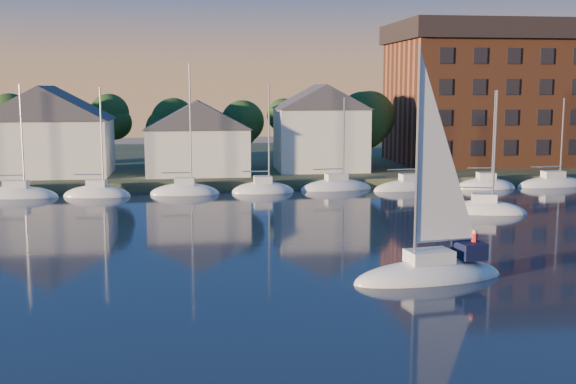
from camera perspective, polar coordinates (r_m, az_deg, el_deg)
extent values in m
cube|color=#363F25|center=(98.37, -3.67, 2.17)|extent=(160.00, 50.00, 2.00)
cube|color=brown|center=(75.61, -2.50, 0.32)|extent=(120.00, 3.00, 1.00)
cube|color=white|center=(82.33, -18.36, 3.36)|extent=(13.00, 9.00, 6.00)
cube|color=white|center=(79.90, -7.12, 3.22)|extent=(11.00, 8.00, 5.00)
cube|color=white|center=(83.08, 2.58, 4.16)|extent=(10.00, 8.00, 7.00)
cube|color=brown|center=(96.51, 17.44, 6.75)|extent=(30.00, 16.00, 15.00)
cube|color=black|center=(96.72, 17.67, 11.90)|extent=(31.00, 17.00, 2.40)
cylinder|color=#372519|center=(88.14, -20.27, 2.75)|extent=(0.50, 0.50, 3.50)
sphere|color=#1E3C15|center=(87.85, -20.42, 5.64)|extent=(5.40, 5.40, 5.40)
cylinder|color=#372519|center=(86.72, -15.11, 2.90)|extent=(0.50, 0.50, 3.50)
sphere|color=#1E3C15|center=(86.43, -15.22, 5.83)|extent=(5.40, 5.40, 5.40)
cylinder|color=#372519|center=(86.02, -9.81, 3.02)|extent=(0.50, 0.50, 3.50)
sphere|color=#1E3C15|center=(85.73, -9.89, 5.98)|extent=(5.40, 5.40, 5.40)
cylinder|color=#372519|center=(86.06, -4.48, 3.12)|extent=(0.50, 0.50, 3.50)
sphere|color=#1E3C15|center=(85.77, -4.51, 6.08)|extent=(5.40, 5.40, 5.40)
cylinder|color=#372519|center=(86.85, 0.81, 3.19)|extent=(0.50, 0.50, 3.50)
sphere|color=#1E3C15|center=(86.56, 0.81, 6.13)|extent=(5.40, 5.40, 5.40)
cylinder|color=#372519|center=(88.35, 5.96, 3.23)|extent=(0.50, 0.50, 3.50)
sphere|color=#1E3C15|center=(88.07, 6.00, 6.12)|extent=(5.40, 5.40, 5.40)
cylinder|color=#372519|center=(90.54, 10.90, 3.25)|extent=(0.50, 0.50, 3.50)
sphere|color=#1E3C15|center=(90.26, 10.97, 6.07)|extent=(5.40, 5.40, 5.40)
cylinder|color=#372519|center=(93.36, 15.57, 3.25)|extent=(0.50, 0.50, 3.50)
sphere|color=#1E3C15|center=(93.10, 15.68, 5.97)|extent=(5.40, 5.40, 5.40)
cylinder|color=#372519|center=(96.77, 19.94, 3.22)|extent=(0.50, 0.50, 3.50)
sphere|color=#1E3C15|center=(96.51, 20.07, 5.85)|extent=(5.40, 5.40, 5.40)
ellipsoid|color=silver|center=(74.46, -21.01, -0.36)|extent=(7.50, 2.40, 2.20)
cube|color=white|center=(74.28, -21.07, 0.63)|extent=(2.10, 1.32, 0.70)
cylinder|color=#A5A8AD|center=(73.67, -20.69, 4.23)|extent=(0.16, 0.16, 10.00)
cylinder|color=#A5A8AD|center=(74.38, -21.72, 1.27)|extent=(3.15, 0.12, 0.12)
ellipsoid|color=silver|center=(72.99, -14.90, -0.25)|extent=(7.50, 2.40, 2.20)
cube|color=white|center=(72.81, -14.94, 0.76)|extent=(2.10, 1.32, 0.70)
cylinder|color=#A5A8AD|center=(72.27, -14.49, 4.43)|extent=(0.16, 0.16, 10.00)
cylinder|color=#A5A8AD|center=(72.82, -15.61, 1.41)|extent=(3.15, 0.12, 0.12)
ellipsoid|color=silver|center=(72.38, -8.61, -0.13)|extent=(7.50, 2.40, 2.20)
cube|color=white|center=(72.20, -8.63, 0.89)|extent=(2.10, 1.32, 0.70)
cylinder|color=#A5A8AD|center=(71.74, -8.11, 4.59)|extent=(0.16, 0.16, 10.00)
cylinder|color=#A5A8AD|center=(72.12, -9.30, 1.55)|extent=(3.15, 0.12, 0.12)
ellipsoid|color=silver|center=(72.65, -2.29, -0.01)|extent=(7.50, 2.40, 2.20)
cube|color=white|center=(72.48, -2.30, 1.01)|extent=(2.10, 1.32, 0.70)
cylinder|color=#A5A8AD|center=(72.10, -1.72, 4.68)|extent=(0.16, 0.16, 10.00)
cylinder|color=#A5A8AD|center=(72.30, -2.95, 1.66)|extent=(3.15, 0.12, 0.12)
ellipsoid|color=silver|center=(73.80, 3.91, 0.11)|extent=(7.50, 2.40, 2.20)
cube|color=white|center=(73.62, 3.92, 1.11)|extent=(2.10, 1.32, 0.70)
cylinder|color=#A5A8AD|center=(73.34, 4.53, 4.72)|extent=(0.16, 0.16, 10.00)
cylinder|color=#A5A8AD|center=(73.36, 3.29, 1.76)|extent=(3.15, 0.12, 0.12)
ellipsoid|color=silver|center=(75.77, 9.85, 0.22)|extent=(7.50, 2.40, 2.20)
cube|color=white|center=(75.60, 9.87, 1.19)|extent=(2.10, 1.32, 0.70)
cylinder|color=#A5A8AD|center=(75.40, 10.51, 4.71)|extent=(0.16, 0.16, 10.00)
cylinder|color=#A5A8AD|center=(75.26, 9.29, 1.83)|extent=(3.15, 0.12, 0.12)
ellipsoid|color=silver|center=(78.52, 15.43, 0.32)|extent=(7.50, 2.40, 2.20)
cube|color=white|center=(78.35, 15.47, 1.26)|extent=(2.10, 1.32, 0.70)
cylinder|color=#A5A8AD|center=(78.24, 16.11, 4.65)|extent=(0.16, 0.16, 10.00)
cylinder|color=#A5A8AD|center=(77.94, 14.93, 1.88)|extent=(3.15, 0.12, 0.12)
ellipsoid|color=silver|center=(81.95, 20.59, 0.41)|extent=(7.50, 2.40, 2.20)
cube|color=white|center=(81.80, 20.64, 1.31)|extent=(2.10, 1.32, 0.70)
cylinder|color=#A5A8AD|center=(81.76, 21.27, 4.55)|extent=(0.16, 0.16, 10.00)
cylinder|color=#A5A8AD|center=(81.32, 20.16, 1.90)|extent=(3.15, 0.12, 0.12)
ellipsoid|color=silver|center=(40.81, 11.04, -6.79)|extent=(9.18, 4.19, 2.20)
cube|color=white|center=(40.50, 11.09, -5.01)|extent=(2.69, 1.93, 0.70)
cylinder|color=#A5A8AD|center=(39.20, 10.17, 2.79)|extent=(0.16, 0.16, 11.79)
cylinder|color=#A5A8AD|center=(40.76, 12.34, -3.74)|extent=(3.69, 0.70, 0.12)
cube|color=black|center=(41.63, 14.13, -4.46)|extent=(1.65, 1.91, 0.90)
ellipsoid|color=silver|center=(62.82, 15.19, -1.62)|extent=(7.50, 4.30, 2.20)
cube|color=white|center=(62.62, 15.24, -0.44)|extent=(2.28, 1.83, 0.70)
cylinder|color=#A5A8AD|center=(62.22, 16.04, 3.46)|extent=(0.16, 0.16, 9.30)
cylinder|color=#A5A8AD|center=(62.41, 14.55, 0.34)|extent=(2.90, 0.95, 0.12)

